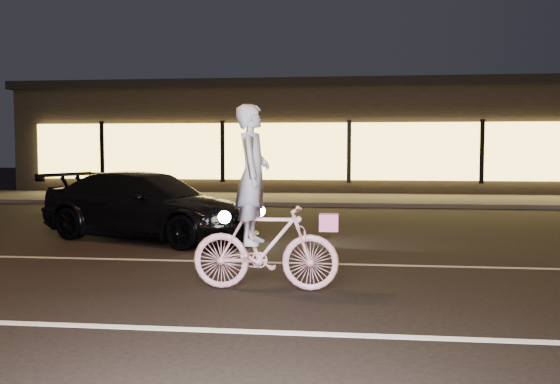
# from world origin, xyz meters

# --- Properties ---
(ground) EXTENTS (90.00, 90.00, 0.00)m
(ground) POSITION_xyz_m (0.00, 0.00, 0.00)
(ground) COLOR black
(ground) RESTS_ON ground
(lane_stripe_near) EXTENTS (60.00, 0.12, 0.01)m
(lane_stripe_near) POSITION_xyz_m (0.00, -1.50, 0.00)
(lane_stripe_near) COLOR silver
(lane_stripe_near) RESTS_ON ground
(lane_stripe_far) EXTENTS (60.00, 0.10, 0.01)m
(lane_stripe_far) POSITION_xyz_m (0.00, 2.00, 0.00)
(lane_stripe_far) COLOR gray
(lane_stripe_far) RESTS_ON ground
(sidewalk) EXTENTS (30.00, 4.00, 0.12)m
(sidewalk) POSITION_xyz_m (0.00, 13.00, 0.06)
(sidewalk) COLOR #383533
(sidewalk) RESTS_ON ground
(storefront) EXTENTS (25.40, 8.42, 4.20)m
(storefront) POSITION_xyz_m (0.00, 18.97, 2.15)
(storefront) COLOR black
(storefront) RESTS_ON ground
(cyclist) EXTENTS (1.77, 0.61, 2.23)m
(cyclist) POSITION_xyz_m (-0.87, 0.22, 0.79)
(cyclist) COLOR #E54377
(cyclist) RESTS_ON ground
(sedan) EXTENTS (4.69, 3.20, 1.26)m
(sedan) POSITION_xyz_m (-3.62, 4.14, 0.63)
(sedan) COLOR black
(sedan) RESTS_ON ground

